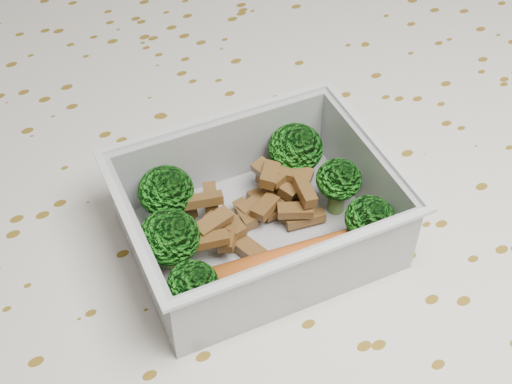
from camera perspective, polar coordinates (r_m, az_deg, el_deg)
dining_table at (r=0.56m, az=-0.75°, el=-8.15°), size 1.40×0.90×0.75m
tablecloth at (r=0.52m, az=-0.80°, el=-4.99°), size 1.46×0.96×0.19m
lunch_container at (r=0.47m, az=0.18°, el=-2.29°), size 0.18×0.15×0.06m
broccoli_florets at (r=0.46m, az=-0.72°, el=-0.93°), size 0.15×0.12×0.04m
meat_pile at (r=0.48m, az=0.14°, el=-1.09°), size 0.10×0.07×0.03m
sausage at (r=0.45m, az=2.63°, el=-5.74°), size 0.14×0.04×0.02m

